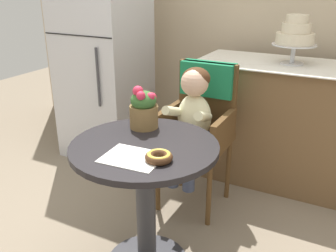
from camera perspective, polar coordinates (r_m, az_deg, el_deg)
name	(u,v)px	position (r m, az deg, el deg)	size (l,w,h in m)	color
cafe_table	(145,183)	(1.88, -3.51, -8.68)	(0.72, 0.72, 0.72)	black
wicker_chair	(202,112)	(2.45, 5.17, 2.12)	(0.42, 0.45, 0.95)	brown
seated_child	(192,114)	(2.30, 3.70, 1.87)	(0.27, 0.32, 0.73)	beige
paper_napkin	(133,158)	(1.65, -5.44, -4.85)	(0.26, 0.21, 0.00)	white
donut_front	(159,157)	(1.61, -1.42, -4.71)	(0.12, 0.12, 0.04)	#4C2D19
flower_vase	(144,108)	(1.95, -3.74, 2.72)	(0.15, 0.15, 0.23)	brown
display_counter	(301,126)	(2.88, 19.79, -0.01)	(1.56, 0.62, 0.90)	brown
tiered_cake_stand	(295,35)	(2.74, 18.94, 13.06)	(0.30, 0.30, 0.33)	silver
refrigerator	(104,57)	(3.18, -9.87, 10.41)	(0.64, 0.63, 1.70)	silver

